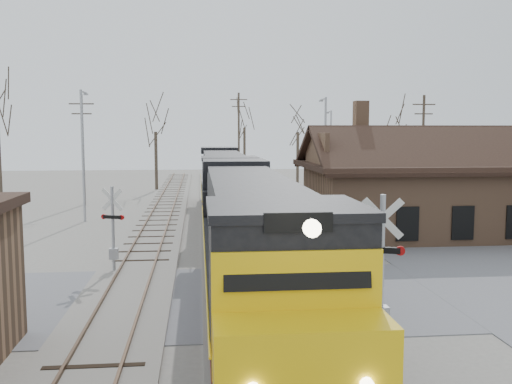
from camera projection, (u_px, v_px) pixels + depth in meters
ground at (248, 298)px, 20.96m from camera, size 140.00×140.00×0.00m
road at (248, 297)px, 20.96m from camera, size 60.00×9.00×0.03m
track_main at (228, 227)px, 35.79m from camera, size 3.40×90.00×0.24m
track_siding at (155, 229)px, 35.34m from camera, size 3.40×90.00×0.24m
depot at (432, 194)px, 33.77m from camera, size 15.20×9.31×7.90m
locomotive_lead at (253, 242)px, 18.89m from camera, size 3.15×21.07×4.68m
locomotive_trailing at (224, 183)px, 40.01m from camera, size 3.15×21.07×4.43m
crossbuck_near at (381, 279)px, 15.74m from camera, size 1.21×0.47×4.40m
crossbuck_far at (113, 232)px, 24.43m from camera, size 1.03×0.46×3.76m
streetlight_a at (83, 148)px, 38.15m from camera, size 0.25×2.04×8.82m
streetlight_b at (325, 147)px, 44.07m from camera, size 0.25×2.04×8.67m
streetlight_c at (330, 146)px, 57.34m from camera, size 0.25×2.04×8.12m
utility_pole_a at (83, 147)px, 46.71m from camera, size 2.00×0.24×9.09m
utility_pole_b at (239, 136)px, 67.10m from camera, size 2.00×0.24×10.54m
utility_pole_c at (423, 146)px, 49.11m from camera, size 2.00×0.24×9.15m
tree_b at (155, 122)px, 57.60m from camera, size 4.01×4.01×9.82m
tree_c at (244, 119)px, 70.89m from camera, size 4.32×4.32×10.59m
tree_d at (298, 123)px, 62.58m from camera, size 3.98×3.98×9.75m
tree_e at (394, 124)px, 61.12m from camera, size 3.90×3.90×9.55m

